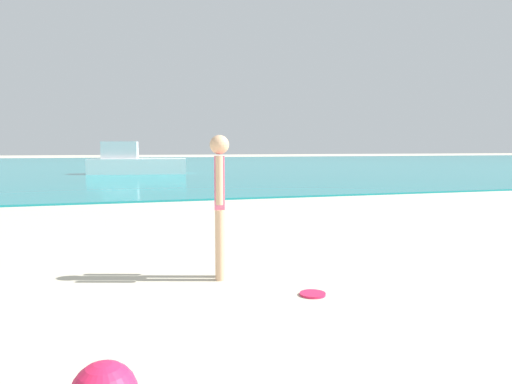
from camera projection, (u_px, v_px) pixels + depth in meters
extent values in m
cube|color=teal|center=(146.00, 165.00, 42.72)|extent=(160.00, 60.00, 0.06)
cylinder|color=#DDAD84|center=(220.00, 243.00, 5.77)|extent=(0.11, 0.11, 0.85)
cylinder|color=#DDAD84|center=(220.00, 245.00, 5.62)|extent=(0.11, 0.11, 0.85)
cube|color=pink|center=(220.00, 183.00, 5.63)|extent=(0.16, 0.22, 0.63)
sphere|color=#DDAD84|center=(219.00, 145.00, 5.59)|extent=(0.23, 0.23, 0.23)
cylinder|color=#DDAD84|center=(220.00, 179.00, 5.78)|extent=(0.08, 0.08, 0.56)
cylinder|color=#DDAD84|center=(219.00, 181.00, 5.47)|extent=(0.08, 0.08, 0.56)
cylinder|color=#E51E4C|center=(313.00, 294.00, 5.08)|extent=(0.28, 0.28, 0.03)
cube|color=white|center=(138.00, 166.00, 27.18)|extent=(5.62, 2.47, 0.87)
cube|color=silver|center=(120.00, 150.00, 26.94)|extent=(2.10, 1.48, 0.98)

